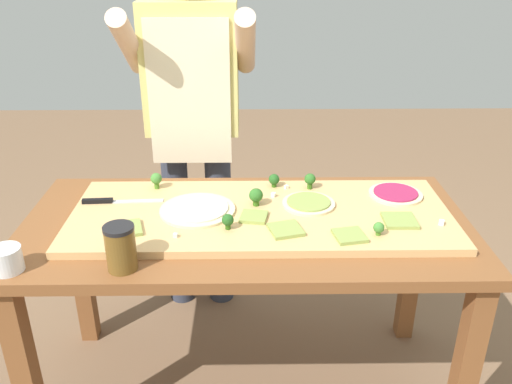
{
  "coord_description": "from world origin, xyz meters",
  "views": [
    {
      "loc": [
        0.01,
        -1.66,
        1.66
      ],
      "look_at": [
        0.04,
        0.05,
        0.86
      ],
      "focal_mm": 37.49,
      "sensor_mm": 36.0,
      "label": 1
    }
  ],
  "objects_px": {
    "pizza_whole_cheese_artichoke": "(197,209)",
    "pizza_slice_near_left": "(125,229)",
    "pizza_slice_center": "(286,230)",
    "cook_center": "(193,110)",
    "prep_table": "(246,248)",
    "cheese_crumble_b": "(441,223)",
    "pizza_slice_far_left": "(254,217)",
    "sauce_jar": "(121,248)",
    "broccoli_floret_back_left": "(274,180)",
    "chefs_knife": "(111,201)",
    "cheese_crumble_a": "(286,187)",
    "broccoli_floret_back_right": "(310,180)",
    "pizza_slice_near_right": "(400,220)",
    "cheese_crumble_c": "(175,235)",
    "pizza_whole_beet_magenta": "(396,194)",
    "pizza_whole_pesto_green": "(309,203)",
    "pizza_slice_far_right": "(350,236)",
    "flour_cup": "(7,261)",
    "cheese_crumble_d": "(273,195)",
    "broccoli_floret_center_right": "(228,220)",
    "broccoli_floret_front_right": "(256,196)",
    "broccoli_floret_front_mid": "(379,228)",
    "broccoli_floret_front_left": "(156,179)"
  },
  "relations": [
    {
      "from": "pizza_whole_cheese_artichoke",
      "to": "pizza_whole_beet_magenta",
      "type": "height_order",
      "value": "same"
    },
    {
      "from": "broccoli_floret_back_left",
      "to": "cheese_crumble_b",
      "type": "distance_m",
      "value": 0.63
    },
    {
      "from": "broccoli_floret_front_mid",
      "to": "broccoli_floret_back_left",
      "type": "bearing_deg",
      "value": 130.27
    },
    {
      "from": "cheese_crumble_d",
      "to": "flour_cup",
      "type": "xyz_separation_m",
      "value": [
        -0.81,
        -0.44,
        -0.0
      ]
    },
    {
      "from": "broccoli_floret_front_mid",
      "to": "cheese_crumble_a",
      "type": "xyz_separation_m",
      "value": [
        -0.27,
        0.36,
        -0.02
      ]
    },
    {
      "from": "prep_table",
      "to": "cheese_crumble_b",
      "type": "height_order",
      "value": "cheese_crumble_b"
    },
    {
      "from": "pizza_whole_pesto_green",
      "to": "cheese_crumble_c",
      "type": "distance_m",
      "value": 0.51
    },
    {
      "from": "pizza_slice_near_right",
      "to": "broccoli_floret_center_right",
      "type": "xyz_separation_m",
      "value": [
        -0.58,
        -0.04,
        0.03
      ]
    },
    {
      "from": "pizza_slice_far_left",
      "to": "broccoli_floret_back_right",
      "type": "distance_m",
      "value": 0.33
    },
    {
      "from": "pizza_slice_near_right",
      "to": "cheese_crumble_c",
      "type": "xyz_separation_m",
      "value": [
        -0.75,
        -0.09,
        0.0
      ]
    },
    {
      "from": "chefs_knife",
      "to": "sauce_jar",
      "type": "relative_size",
      "value": 2.04
    },
    {
      "from": "broccoli_floret_center_right",
      "to": "broccoli_floret_front_right",
      "type": "bearing_deg",
      "value": 61.09
    },
    {
      "from": "flour_cup",
      "to": "pizza_whole_pesto_green",
      "type": "bearing_deg",
      "value": 21.62
    },
    {
      "from": "broccoli_floret_back_right",
      "to": "cheese_crumble_a",
      "type": "bearing_deg",
      "value": 179.43
    },
    {
      "from": "pizza_slice_far_left",
      "to": "pizza_slice_near_right",
      "type": "xyz_separation_m",
      "value": [
        0.5,
        -0.03,
        0.0
      ]
    },
    {
      "from": "pizza_whole_pesto_green",
      "to": "broccoli_floret_back_left",
      "type": "xyz_separation_m",
      "value": [
        -0.12,
        0.16,
        0.02
      ]
    },
    {
      "from": "pizza_slice_far_left",
      "to": "broccoli_floret_front_left",
      "type": "bearing_deg",
      "value": 145.9
    },
    {
      "from": "broccoli_floret_back_right",
      "to": "cheese_crumble_d",
      "type": "relative_size",
      "value": 4.0
    },
    {
      "from": "broccoli_floret_back_right",
      "to": "pizza_whole_beet_magenta",
      "type": "bearing_deg",
      "value": -11.69
    },
    {
      "from": "broccoli_floret_front_left",
      "to": "broccoli_floret_front_right",
      "type": "height_order",
      "value": "broccoli_floret_front_right"
    },
    {
      "from": "pizza_whole_beet_magenta",
      "to": "cheese_crumble_b",
      "type": "distance_m",
      "value": 0.25
    },
    {
      "from": "pizza_slice_center",
      "to": "cook_center",
      "type": "xyz_separation_m",
      "value": [
        -0.36,
        0.73,
        0.19
      ]
    },
    {
      "from": "broccoli_floret_front_mid",
      "to": "broccoli_floret_front_left",
      "type": "xyz_separation_m",
      "value": [
        -0.77,
        0.37,
        0.01
      ]
    },
    {
      "from": "broccoli_floret_back_left",
      "to": "pizza_slice_near_left",
      "type": "bearing_deg",
      "value": -146.14
    },
    {
      "from": "pizza_slice_near_left",
      "to": "broccoli_floret_front_right",
      "type": "xyz_separation_m",
      "value": [
        0.43,
        0.18,
        0.03
      ]
    },
    {
      "from": "chefs_knife",
      "to": "cheese_crumble_c",
      "type": "xyz_separation_m",
      "value": [
        0.27,
        -0.26,
        0.0
      ]
    },
    {
      "from": "cook_center",
      "to": "pizza_slice_near_right",
      "type": "bearing_deg",
      "value": -41.73
    },
    {
      "from": "pizza_whole_beet_magenta",
      "to": "cheese_crumble_a",
      "type": "height_order",
      "value": "pizza_whole_beet_magenta"
    },
    {
      "from": "pizza_whole_cheese_artichoke",
      "to": "broccoli_floret_front_mid",
      "type": "xyz_separation_m",
      "value": [
        0.6,
        -0.18,
        0.02
      ]
    },
    {
      "from": "pizza_whole_pesto_green",
      "to": "pizza_slice_near_left",
      "type": "height_order",
      "value": "pizza_whole_pesto_green"
    },
    {
      "from": "pizza_slice_far_left",
      "to": "pizza_slice_center",
      "type": "distance_m",
      "value": 0.14
    },
    {
      "from": "pizza_whole_cheese_artichoke",
      "to": "broccoli_floret_back_right",
      "type": "relative_size",
      "value": 4.3
    },
    {
      "from": "pizza_slice_center",
      "to": "broccoli_floret_back_right",
      "type": "bearing_deg",
      "value": 71.1
    },
    {
      "from": "broccoli_floret_back_right",
      "to": "cheese_crumble_b",
      "type": "bearing_deg",
      "value": -35.59
    },
    {
      "from": "broccoli_floret_back_left",
      "to": "broccoli_floret_front_mid",
      "type": "bearing_deg",
      "value": -49.73
    },
    {
      "from": "pizza_whole_cheese_artichoke",
      "to": "pizza_slice_near_left",
      "type": "distance_m",
      "value": 0.26
    },
    {
      "from": "chefs_knife",
      "to": "pizza_slice_far_right",
      "type": "bearing_deg",
      "value": -17.75
    },
    {
      "from": "flour_cup",
      "to": "sauce_jar",
      "type": "height_order",
      "value": "sauce_jar"
    },
    {
      "from": "pizza_slice_far_right",
      "to": "cheese_crumble_c",
      "type": "xyz_separation_m",
      "value": [
        -0.56,
        0.01,
        0.0
      ]
    },
    {
      "from": "pizza_whole_pesto_green",
      "to": "cheese_crumble_a",
      "type": "height_order",
      "value": "pizza_whole_pesto_green"
    },
    {
      "from": "prep_table",
      "to": "pizza_whole_beet_magenta",
      "type": "bearing_deg",
      "value": 14.32
    },
    {
      "from": "prep_table",
      "to": "pizza_slice_far_right",
      "type": "relative_size",
      "value": 16.42
    },
    {
      "from": "pizza_slice_near_right",
      "to": "chefs_knife",
      "type": "bearing_deg",
      "value": 170.82
    },
    {
      "from": "pizza_whole_pesto_green",
      "to": "sauce_jar",
      "type": "height_order",
      "value": "sauce_jar"
    },
    {
      "from": "pizza_slice_far_left",
      "to": "sauce_jar",
      "type": "distance_m",
      "value": 0.48
    },
    {
      "from": "flour_cup",
      "to": "cheese_crumble_d",
      "type": "bearing_deg",
      "value": 28.51
    },
    {
      "from": "pizza_slice_far_right",
      "to": "broccoli_floret_front_right",
      "type": "xyz_separation_m",
      "value": [
        -0.3,
        0.23,
        0.03
      ]
    },
    {
      "from": "pizza_slice_near_left",
      "to": "cheese_crumble_a",
      "type": "bearing_deg",
      "value": 30.12
    },
    {
      "from": "flour_cup",
      "to": "pizza_slice_center",
      "type": "bearing_deg",
      "value": 12.01
    },
    {
      "from": "broccoli_floret_front_right",
      "to": "broccoli_floret_back_left",
      "type": "height_order",
      "value": "broccoli_floret_front_right"
    }
  ]
}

